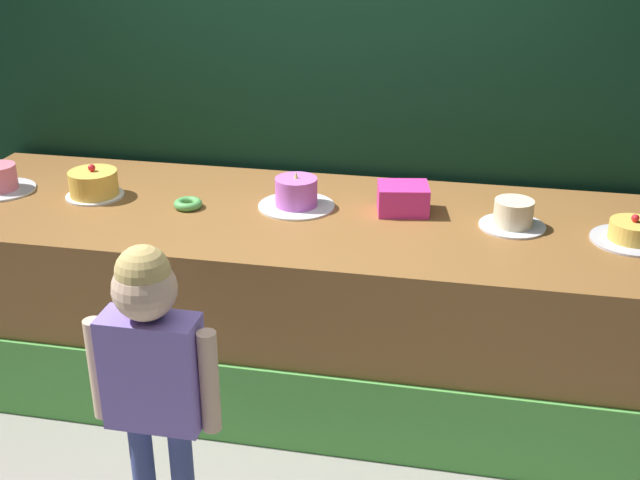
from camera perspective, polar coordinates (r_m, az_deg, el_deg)
ground_plane at (r=3.59m, az=-3.84°, el=-14.32°), size 12.00×12.00×0.00m
stage_platform at (r=3.80m, az=-1.88°, el=-4.16°), size 3.42×1.13×0.86m
curtain_backdrop at (r=4.05m, az=0.10°, el=14.58°), size 3.98×0.08×3.12m
child_figure at (r=2.75m, az=-11.88°, el=-8.50°), size 0.46×0.21×1.19m
pink_box at (r=3.62m, az=5.92°, el=2.95°), size 0.25×0.22×0.13m
donut at (r=3.72m, az=-9.38°, el=2.55°), size 0.13×0.13×0.04m
cake_left at (r=3.94m, az=-15.81°, el=3.84°), size 0.27×0.27×0.16m
cake_center at (r=3.66m, az=-1.70°, el=3.25°), size 0.35×0.35×0.17m
cake_right at (r=3.55m, az=13.59°, el=1.71°), size 0.29×0.29×0.12m
cake_far_right at (r=3.56m, az=21.37°, el=0.47°), size 0.34×0.34×0.12m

